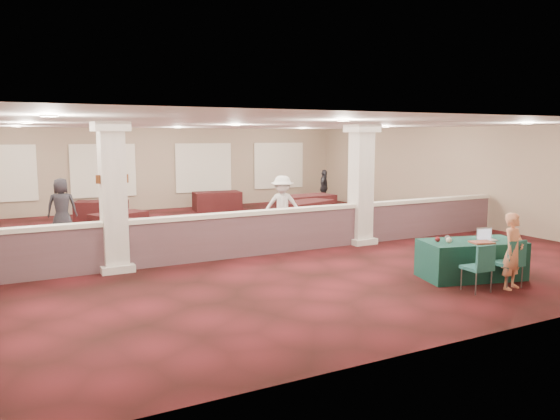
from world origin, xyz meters
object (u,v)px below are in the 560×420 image
conf_chair_main (511,259)px  woman (513,251)px  far_table_back_center (217,201)px  far_table_back_right (306,206)px  near_table (471,259)px  far_table_back_left (102,211)px  attendee_b (282,206)px  far_table_front_right (307,212)px  far_table_front_center (157,233)px  attendee_c (324,188)px  attendee_d (62,207)px  far_table_front_left (119,223)px  conf_chair_side (480,264)px

conf_chair_main → woman: woman is taller
conf_chair_main → far_table_back_center: bearing=96.4°
woman → far_table_back_right: size_ratio=0.73×
near_table → far_table_back_left: bearing=130.1°
far_table_back_left → attendee_b: size_ratio=0.97×
far_table_front_right → far_table_back_center: size_ratio=1.04×
far_table_front_center → attendee_c: size_ratio=1.19×
far_table_front_right → near_table: bearing=-94.4°
near_table → far_table_back_left: 12.55m
conf_chair_main → attendee_d: (-6.94, 9.99, 0.29)m
conf_chair_main → woman: 0.19m
far_table_front_right → far_table_back_center: far_table_front_right is taller
far_table_front_left → far_table_front_center: bearing=-78.2°
conf_chair_main → attendee_c: size_ratio=0.62×
near_table → conf_chair_side: conf_chair_side is taller
far_table_back_right → attendee_c: 3.56m
far_table_back_center → far_table_back_right: size_ratio=0.90×
near_table → far_table_front_left: near_table is taller
conf_chair_side → far_table_back_left: size_ratio=0.53×
attendee_b → attendee_d: 6.45m
far_table_front_center → far_table_back_right: (6.10, 2.59, 0.04)m
far_table_back_center → conf_chair_main: bearing=-85.8°
conf_chair_side → far_table_back_center: bearing=94.2°
far_table_front_center → attendee_b: attendee_b is taller
far_table_back_left → attendee_b: 6.77m
far_table_front_center → far_table_front_left: bearing=101.8°
conf_chair_main → far_table_back_center: conf_chair_main is taller
near_table → woman: bearing=-70.8°
near_table → attendee_b: size_ratio=1.15×
far_table_front_right → attendee_b: attendee_b is taller
woman → far_table_front_right: size_ratio=0.78×
attendee_c → far_table_front_right: bearing=-172.9°
conf_chair_side → far_table_back_right: size_ratio=0.46×
far_table_front_left → attendee_b: attendee_b is taller
attendee_c → attendee_b: bearing=-175.9°
woman → far_table_back_left: size_ratio=0.85×
far_table_front_left → attendee_b: size_ratio=0.91×
far_table_front_right → attendee_c: 4.88m
far_table_front_center → attendee_b: bearing=-1.3°
conf_chair_main → far_table_front_left: (-5.44, 9.43, -0.23)m
far_table_back_left → attendee_b: bearing=-51.6°
conf_chair_main → attendee_c: bearing=76.0°
attendee_b → attendee_c: attendee_b is taller
near_table → far_table_back_right: bearing=96.7°
far_table_back_left → attendee_c: bearing=-0.1°
far_table_front_center → far_table_front_right: (5.42, 1.43, 0.02)m
attendee_d → conf_chair_main: bearing=136.2°
far_table_back_right → conf_chair_main: bearing=-96.8°
conf_chair_main → far_table_front_center: size_ratio=0.53×
attendee_b → attendee_c: 7.15m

